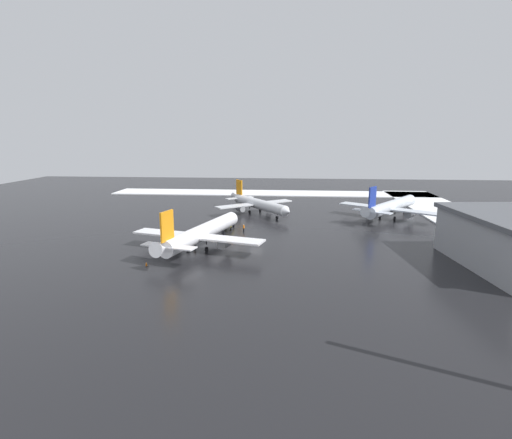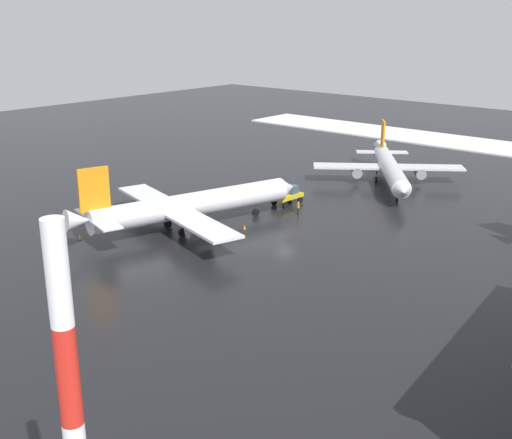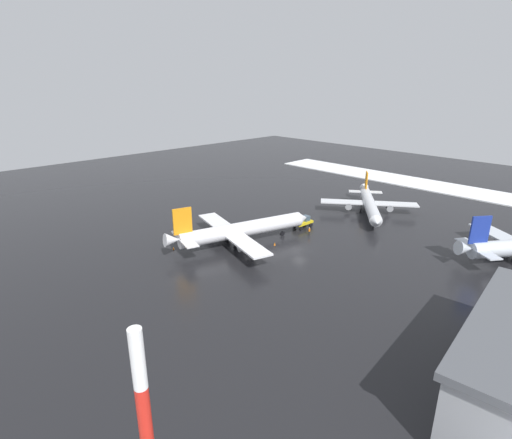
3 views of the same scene
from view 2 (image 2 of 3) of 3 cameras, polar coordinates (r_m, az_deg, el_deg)
The scene contains 9 objects.
ground_plane at distance 77.57m, azimuth 2.63°, elevation -1.20°, with size 240.00×240.00×0.00m, color black.
snow_bank_right at distance 135.04m, azimuth 20.64°, elevation 6.01°, with size 14.00×116.00×0.32m, color white.
airplane_distant_tail at distance 78.27m, azimuth -6.09°, elevation 1.25°, with size 30.67×25.78×9.27m.
airplane_foreground_jet at distance 100.43m, azimuth 11.80°, elevation 4.52°, with size 23.83×20.93×8.33m.
pushback_tug at distance 89.05m, azimuth 2.91°, elevation 2.20°, with size 4.70×2.49×2.50m.
ground_crew_near_tug at distance 80.30m, azimuth -6.52°, elevation 0.10°, with size 0.36×0.36×1.71m.
ground_crew_mid_apron at distance 84.62m, azimuth 3.79°, elevation 1.11°, with size 0.36×0.36×1.71m.
traffic_cone_near_nose at distance 77.96m, azimuth -15.42°, elevation -1.54°, with size 0.36×0.36×0.55m, color orange.
traffic_cone_mid_line at distance 78.81m, azimuth -1.03°, elevation -0.66°, with size 0.36×0.36×0.55m, color orange.
Camera 2 is at (-57.75, -45.14, 25.39)m, focal length 45.00 mm.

